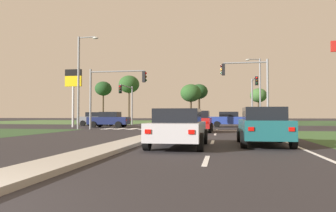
# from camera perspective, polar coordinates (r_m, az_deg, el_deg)

# --- Properties ---
(ground_plane) EXTENTS (200.00, 200.00, 0.00)m
(ground_plane) POSITION_cam_1_polar(r_m,az_deg,el_deg) (33.27, 2.93, -3.83)
(ground_plane) COLOR #282628
(grass_verge_far_left) EXTENTS (35.00, 35.00, 0.01)m
(grass_verge_far_left) POSITION_cam_1_polar(r_m,az_deg,el_deg) (64.62, -17.40, -2.71)
(grass_verge_far_left) COLOR #476B38
(grass_verge_far_left) RESTS_ON ground
(median_island_near) EXTENTS (1.20, 22.00, 0.14)m
(median_island_near) POSITION_cam_1_polar(r_m,az_deg,el_deg) (14.60, -5.96, -6.27)
(median_island_near) COLOR #ADA89E
(median_island_near) RESTS_ON ground
(median_island_far) EXTENTS (1.20, 36.00, 0.14)m
(median_island_far) POSITION_cam_1_polar(r_m,az_deg,el_deg) (58.16, 5.85, -2.84)
(median_island_far) COLOR gray
(median_island_far) RESTS_ON ground
(lane_dash_near) EXTENTS (0.14, 2.00, 0.01)m
(lane_dash_near) POSITION_cam_1_polar(r_m,az_deg,el_deg) (8.74, 6.91, -9.78)
(lane_dash_near) COLOR silver
(lane_dash_near) RESTS_ON ground
(lane_dash_second) EXTENTS (0.14, 2.00, 0.01)m
(lane_dash_second) POSITION_cam_1_polar(r_m,az_deg,el_deg) (14.70, 8.06, -6.48)
(lane_dash_second) COLOR silver
(lane_dash_second) RESTS_ON ground
(lane_dash_third) EXTENTS (0.14, 2.00, 0.01)m
(lane_dash_third) POSITION_cam_1_polar(r_m,az_deg,el_deg) (20.68, 8.55, -5.09)
(lane_dash_third) COLOR silver
(lane_dash_third) RESTS_ON ground
(lane_dash_fourth) EXTENTS (0.14, 2.00, 0.01)m
(lane_dash_fourth) POSITION_cam_1_polar(r_m,az_deg,el_deg) (26.67, 8.81, -4.32)
(lane_dash_fourth) COLOR silver
(lane_dash_fourth) RESTS_ON ground
(edge_line_right) EXTENTS (0.14, 24.00, 0.01)m
(edge_line_right) POSITION_cam_1_polar(r_m,az_deg,el_deg) (15.35, 20.79, -6.19)
(edge_line_right) COLOR silver
(edge_line_right) RESTS_ON ground
(stop_bar_near) EXTENTS (6.40, 0.50, 0.01)m
(stop_bar_near) POSITION_cam_1_polar(r_m,az_deg,el_deg) (26.04, 9.45, -4.38)
(stop_bar_near) COLOR silver
(stop_bar_near) RESTS_ON ground
(crosswalk_bar_near) EXTENTS (0.70, 2.80, 0.01)m
(crosswalk_bar_near) POSITION_cam_1_polar(r_m,az_deg,el_deg) (29.70, -10.67, -4.04)
(crosswalk_bar_near) COLOR silver
(crosswalk_bar_near) RESTS_ON ground
(crosswalk_bar_second) EXTENTS (0.70, 2.80, 0.01)m
(crosswalk_bar_second) POSITION_cam_1_polar(r_m,az_deg,el_deg) (29.32, -8.56, -4.09)
(crosswalk_bar_second) COLOR silver
(crosswalk_bar_second) RESTS_ON ground
(crosswalk_bar_third) EXTENTS (0.70, 2.80, 0.01)m
(crosswalk_bar_third) POSITION_cam_1_polar(r_m,az_deg,el_deg) (28.98, -6.40, -4.12)
(crosswalk_bar_third) COLOR silver
(crosswalk_bar_third) RESTS_ON ground
(crosswalk_bar_fourth) EXTENTS (0.70, 2.80, 0.01)m
(crosswalk_bar_fourth) POSITION_cam_1_polar(r_m,az_deg,el_deg) (28.68, -4.18, -4.15)
(crosswalk_bar_fourth) COLOR silver
(crosswalk_bar_fourth) RESTS_ON ground
(crosswalk_bar_fifth) EXTENTS (0.70, 2.80, 0.01)m
(crosswalk_bar_fifth) POSITION_cam_1_polar(r_m,az_deg,el_deg) (28.43, -1.92, -4.18)
(crosswalk_bar_fifth) COLOR silver
(crosswalk_bar_fifth) RESTS_ON ground
(crosswalk_bar_sixth) EXTENTS (0.70, 2.80, 0.01)m
(crosswalk_bar_sixth) POSITION_cam_1_polar(r_m,az_deg,el_deg) (28.22, 0.37, -4.20)
(crosswalk_bar_sixth) COLOR silver
(crosswalk_bar_sixth) RESTS_ON ground
(crosswalk_bar_seventh) EXTENTS (0.70, 2.80, 0.01)m
(crosswalk_bar_seventh) POSITION_cam_1_polar(r_m,az_deg,el_deg) (28.05, 2.69, -4.21)
(crosswalk_bar_seventh) COLOR silver
(crosswalk_bar_seventh) RESTS_ON ground
(crosswalk_bar_eighth) EXTENTS (0.70, 2.80, 0.01)m
(crosswalk_bar_eighth) POSITION_cam_1_polar(r_m,az_deg,el_deg) (27.94, 5.04, -4.22)
(crosswalk_bar_eighth) COLOR silver
(crosswalk_bar_eighth) RESTS_ON ground
(car_teal_near) EXTENTS (2.01, 4.35, 1.56)m
(car_teal_near) POSITION_cam_1_polar(r_m,az_deg,el_deg) (13.66, 16.85, -3.46)
(car_teal_near) COLOR #19565B
(car_teal_near) RESTS_ON ground
(car_blue_second) EXTENTS (4.28, 1.96, 1.61)m
(car_blue_second) POSITION_cam_1_polar(r_m,az_deg,el_deg) (33.71, 11.12, -2.38)
(car_blue_second) COLOR navy
(car_blue_second) RESTS_ON ground
(car_silver_third) EXTENTS (2.09, 4.45, 1.48)m
(car_silver_third) POSITION_cam_1_polar(r_m,az_deg,el_deg) (12.29, 1.93, -3.90)
(car_silver_third) COLOR #B7B7BC
(car_silver_third) RESTS_ON ground
(car_grey_fourth) EXTENTS (4.34, 2.08, 1.60)m
(car_grey_fourth) POSITION_cam_1_polar(r_m,az_deg,el_deg) (38.18, -12.74, -2.29)
(car_grey_fourth) COLOR slate
(car_grey_fourth) RESTS_ON ground
(car_red_fifth) EXTENTS (2.05, 4.60, 1.57)m
(car_red_fifth) POSITION_cam_1_polar(r_m,az_deg,el_deg) (23.65, 5.51, -2.74)
(car_red_fifth) COLOR #A31919
(car_red_fifth) RESTS_ON ground
(car_navy_sixth) EXTENTS (4.16, 1.97, 1.59)m
(car_navy_sixth) POSITION_cam_1_polar(r_m,az_deg,el_deg) (32.89, -10.61, -2.41)
(car_navy_sixth) COLOR #161E47
(car_navy_sixth) RESTS_ON ground
(traffic_signal_far_right) EXTENTS (0.32, 5.43, 5.69)m
(traffic_signal_far_right) POSITION_cam_1_polar(r_m,az_deg,el_deg) (37.92, 15.26, 2.48)
(traffic_signal_far_right) COLOR gray
(traffic_signal_far_right) RESTS_ON ground
(traffic_signal_far_left) EXTENTS (0.32, 5.23, 5.03)m
(traffic_signal_far_left) POSITION_cam_1_polar(r_m,az_deg,el_deg) (39.39, -7.32, 1.64)
(traffic_signal_far_left) COLOR gray
(traffic_signal_far_left) RESTS_ON ground
(traffic_signal_near_left) EXTENTS (5.24, 0.32, 5.35)m
(traffic_signal_near_left) POSITION_cam_1_polar(r_m,az_deg,el_deg) (28.20, -10.17, 3.41)
(traffic_signal_near_left) COLOR gray
(traffic_signal_near_left) RESTS_ON ground
(traffic_signal_near_right) EXTENTS (3.87, 0.32, 5.81)m
(traffic_signal_near_right) POSITION_cam_1_polar(r_m,az_deg,el_deg) (26.66, 14.74, 4.19)
(traffic_signal_near_right) COLOR gray
(traffic_signal_near_right) RESTS_ON ground
(street_lamp_second) EXTENTS (2.01, 0.32, 8.35)m
(street_lamp_second) POSITION_cam_1_polar(r_m,az_deg,el_deg) (29.48, -15.60, 5.06)
(street_lamp_second) COLOR gray
(street_lamp_second) RESTS_ON ground
(street_lamp_third) EXTENTS (1.95, 0.78, 8.52)m
(street_lamp_third) POSITION_cam_1_polar(r_m,az_deg,el_deg) (41.96, 16.13, 3.19)
(street_lamp_third) COLOR gray
(street_lamp_third) RESTS_ON ground
(fuel_price_totem) EXTENTS (1.80, 0.24, 6.06)m
(fuel_price_totem) POSITION_cam_1_polar(r_m,az_deg,el_deg) (34.51, -16.76, 3.69)
(fuel_price_totem) COLOR silver
(fuel_price_totem) RESTS_ON ground
(treeline_near) EXTENTS (3.70, 3.70, 8.74)m
(treeline_near) POSITION_cam_1_polar(r_m,az_deg,el_deg) (71.19, -11.64, 3.06)
(treeline_near) COLOR #423323
(treeline_near) RESTS_ON ground
(treeline_second) EXTENTS (4.20, 4.20, 9.39)m
(treeline_second) POSITION_cam_1_polar(r_m,az_deg,el_deg) (65.04, -7.07, 3.89)
(treeline_second) COLOR #423323
(treeline_second) RESTS_ON ground
(treeline_third) EXTENTS (4.08, 4.08, 7.36)m
(treeline_third) POSITION_cam_1_polar(r_m,az_deg,el_deg) (61.97, 4.15, 2.33)
(treeline_third) COLOR #423323
(treeline_third) RESTS_ON ground
(treeline_fourth) EXTENTS (3.68, 3.68, 7.82)m
(treeline_fourth) POSITION_cam_1_polar(r_m,az_deg,el_deg) (66.74, 5.63, 2.55)
(treeline_fourth) COLOR #423323
(treeline_fourth) RESTS_ON ground
(treeline_fifth) EXTENTS (3.28, 3.28, 6.59)m
(treeline_fifth) POSITION_cam_1_polar(r_m,az_deg,el_deg) (64.69, 16.06, 1.83)
(treeline_fifth) COLOR #423323
(treeline_fifth) RESTS_ON ground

